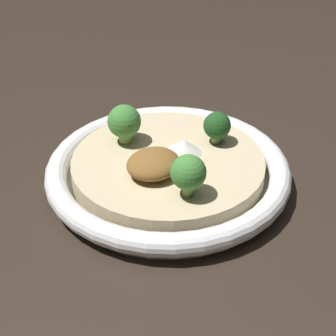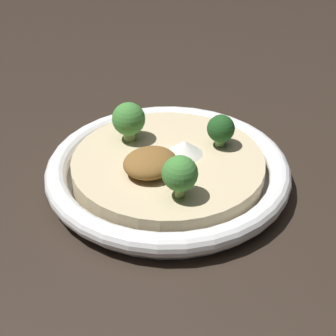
{
  "view_description": "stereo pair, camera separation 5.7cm",
  "coord_description": "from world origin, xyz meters",
  "views": [
    {
      "loc": [
        -0.35,
        -0.31,
        0.34
      ],
      "look_at": [
        0.0,
        0.0,
        0.02
      ],
      "focal_mm": 55.0,
      "sensor_mm": 36.0,
      "label": 1
    },
    {
      "loc": [
        -0.31,
        -0.35,
        0.34
      ],
      "look_at": [
        0.0,
        0.0,
        0.02
      ],
      "focal_mm": 55.0,
      "sensor_mm": 36.0,
      "label": 2
    }
  ],
  "objects": [
    {
      "name": "risotto_bowl",
      "position": [
        0.0,
        0.0,
        0.02
      ],
      "size": [
        0.27,
        0.27,
        0.03
      ],
      "color": "white",
      "rests_on": "ground_plane"
    },
    {
      "name": "cheese_sprinkle",
      "position": [
        0.02,
        -0.01,
        0.04
      ],
      "size": [
        0.04,
        0.04,
        0.02
      ],
      "color": "white",
      "rests_on": "risotto_bowl"
    },
    {
      "name": "ground_plane",
      "position": [
        0.0,
        0.0,
        0.0
      ],
      "size": [
        6.0,
        6.0,
        0.0
      ],
      "primitive_type": "plane",
      "color": "#2D231C"
    },
    {
      "name": "crispy_onion_garnish",
      "position": [
        -0.03,
        -0.01,
        0.04
      ],
      "size": [
        0.06,
        0.05,
        0.02
      ],
      "color": "brown",
      "rests_on": "risotto_bowl"
    },
    {
      "name": "broccoli_back_left",
      "position": [
        -0.01,
        0.06,
        0.06
      ],
      "size": [
        0.04,
        0.04,
        0.05
      ],
      "color": "#84A856",
      "rests_on": "risotto_bowl"
    },
    {
      "name": "broccoli_front_left",
      "position": [
        -0.04,
        -0.06,
        0.06
      ],
      "size": [
        0.04,
        0.04,
        0.04
      ],
      "color": "#84A856",
      "rests_on": "risotto_bowl"
    },
    {
      "name": "broccoli_front_right",
      "position": [
        0.06,
        -0.02,
        0.05
      ],
      "size": [
        0.03,
        0.03,
        0.04
      ],
      "color": "#668E47",
      "rests_on": "risotto_bowl"
    }
  ]
}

